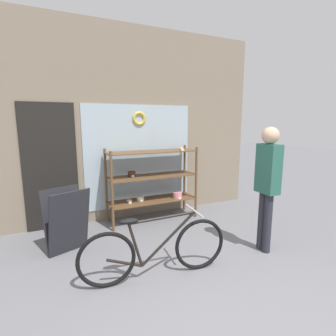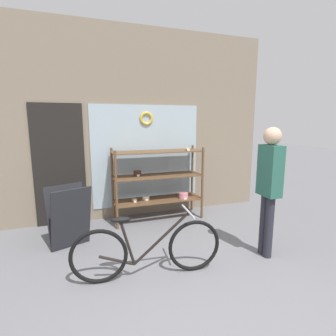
{
  "view_description": "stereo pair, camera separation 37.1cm",
  "coord_description": "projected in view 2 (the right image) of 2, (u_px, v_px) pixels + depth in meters",
  "views": [
    {
      "loc": [
        -1.39,
        -1.83,
        1.8
      ],
      "look_at": [
        0.16,
        1.48,
        1.15
      ],
      "focal_mm": 28.0,
      "sensor_mm": 36.0,
      "label": 1
    },
    {
      "loc": [
        -1.05,
        -1.98,
        1.8
      ],
      "look_at": [
        0.16,
        1.48,
        1.15
      ],
      "focal_mm": 28.0,
      "sensor_mm": 36.0,
      "label": 2
    }
  ],
  "objects": [
    {
      "name": "bicycle",
      "position": [
        148.0,
        249.0,
        3.02
      ],
      "size": [
        1.75,
        0.46,
        0.77
      ],
      "rotation": [
        0.0,
        0.0,
        -0.1
      ],
      "color": "black",
      "rests_on": "ground_plane"
    },
    {
      "name": "pedestrian",
      "position": [
        269.0,
        181.0,
        3.4
      ],
      "size": [
        0.23,
        0.33,
        1.73
      ],
      "rotation": [
        0.0,
        0.0,
        -1.63
      ],
      "color": "#282833",
      "rests_on": "ground_plane"
    },
    {
      "name": "display_case",
      "position": [
        158.0,
        179.0,
        4.77
      ],
      "size": [
        1.62,
        0.5,
        1.34
      ],
      "color": "brown",
      "rests_on": "ground_plane"
    },
    {
      "name": "ground_plane",
      "position": [
        203.0,
        313.0,
        2.49
      ],
      "size": [
        30.0,
        30.0,
        0.0
      ],
      "primitive_type": "plane",
      "color": "slate"
    },
    {
      "name": "storefront_facade",
      "position": [
        133.0,
        127.0,
        4.85
      ],
      "size": [
        5.22,
        0.13,
        3.47
      ],
      "color": "gray",
      "rests_on": "ground_plane"
    },
    {
      "name": "sandwich_board",
      "position": [
        69.0,
        217.0,
        3.73
      ],
      "size": [
        0.65,
        0.55,
        0.89
      ],
      "rotation": [
        0.0,
        0.0,
        0.36
      ],
      "color": "#232328",
      "rests_on": "ground_plane"
    }
  ]
}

